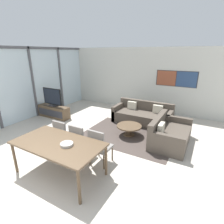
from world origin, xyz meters
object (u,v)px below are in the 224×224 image
at_px(sofa_main, 143,116).
at_px(coffee_table, 129,128).
at_px(dining_chair_left, 63,135).
at_px(sofa_side, 168,135).
at_px(dining_table, 58,145).
at_px(fruit_bowl, 67,144).
at_px(television, 52,97).
at_px(dining_chair_right, 99,145).
at_px(tv_console, 54,112).
at_px(dining_chair_centre, 80,140).

xyz_separation_m(sofa_main, coffee_table, (0.00, -1.30, -0.00)).
bearing_deg(dining_chair_left, sofa_side, 38.94).
distance_m(dining_table, fruit_bowl, 0.27).
relative_size(television, dining_table, 0.48).
distance_m(sofa_main, dining_chair_left, 3.29).
bearing_deg(coffee_table, dining_chair_right, -89.54).
height_order(tv_console, dining_chair_left, dining_chair_left).
xyz_separation_m(dining_chair_left, dining_chair_centre, (0.57, -0.02, 0.00)).
relative_size(tv_console, dining_table, 0.74).
distance_m(sofa_side, dining_chair_left, 3.02).
relative_size(television, sofa_side, 0.58).
distance_m(dining_chair_left, dining_chair_right, 1.14).
relative_size(tv_console, dining_chair_left, 1.56).
distance_m(tv_console, sofa_main, 3.65).
bearing_deg(television, dining_table, -41.23).
bearing_deg(sofa_side, dining_chair_centre, 137.11).
height_order(sofa_side, dining_chair_left, dining_chair_left).
relative_size(tv_console, coffee_table, 1.79).
distance_m(television, sofa_main, 3.70).
height_order(television, sofa_side, television).
bearing_deg(dining_chair_centre, tv_console, 147.76).
bearing_deg(sofa_main, dining_chair_left, -110.02).
xyz_separation_m(sofa_main, fruit_bowl, (-0.30, -3.80, 0.54)).
bearing_deg(fruit_bowl, dining_table, -179.48).
bearing_deg(tv_console, dining_chair_centre, -32.24).
relative_size(dining_chair_left, dining_chair_centre, 1.00).
height_order(sofa_side, fruit_bowl, fruit_bowl).
height_order(sofa_main, dining_chair_left, dining_chair_left).
xyz_separation_m(sofa_main, dining_chair_centre, (-0.55, -3.10, 0.24)).
xyz_separation_m(tv_console, fruit_bowl, (3.12, -2.51, 0.56)).
relative_size(sofa_side, dining_chair_right, 1.77).
bearing_deg(fruit_bowl, dining_chair_right, 65.89).
bearing_deg(sofa_side, tv_console, 91.25).
bearing_deg(fruit_bowl, television, 141.16).
bearing_deg(sofa_side, dining_table, 145.84).
height_order(television, dining_table, television).
bearing_deg(fruit_bowl, coffee_table, 83.09).
distance_m(sofa_side, dining_chair_right, 2.26).
relative_size(dining_chair_left, dining_chair_right, 1.00).
distance_m(television, fruit_bowl, 4.00).
relative_size(tv_console, television, 1.53).
height_order(sofa_main, dining_chair_centre, dining_chair_centre).
height_order(dining_chair_left, dining_chair_right, same).
bearing_deg(dining_chair_left, television, 142.06).
xyz_separation_m(television, dining_table, (2.87, -2.51, -0.14)).
xyz_separation_m(sofa_side, dining_chair_centre, (-1.77, -1.91, 0.24)).
distance_m(tv_console, dining_table, 3.84).
relative_size(television, sofa_main, 0.43).
relative_size(television, fruit_bowl, 3.54).
bearing_deg(dining_table, sofa_side, 55.84).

